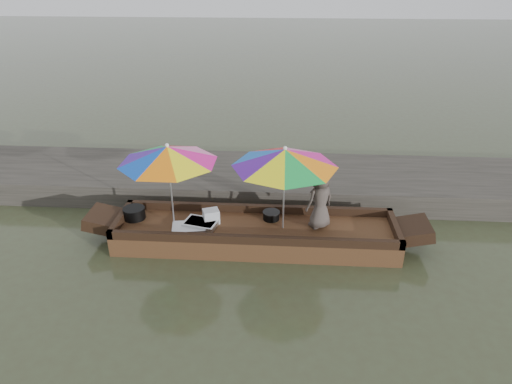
# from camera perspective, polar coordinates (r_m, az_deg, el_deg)

# --- Properties ---
(water) EXTENTS (80.00, 80.00, 0.00)m
(water) POSITION_cam_1_polar(r_m,az_deg,el_deg) (8.40, -0.05, -6.43)
(water) COLOR #3D482D
(water) RESTS_ON ground
(dock) EXTENTS (22.00, 2.20, 0.50)m
(dock) POSITION_cam_1_polar(r_m,az_deg,el_deg) (10.20, 0.79, 1.48)
(dock) COLOR #2D2B26
(dock) RESTS_ON ground
(boat_hull) EXTENTS (5.03, 1.20, 0.35)m
(boat_hull) POSITION_cam_1_polar(r_m,az_deg,el_deg) (8.30, -0.05, -5.41)
(boat_hull) COLOR #3E2515
(boat_hull) RESTS_ON water
(cooking_pot) EXTENTS (0.40, 0.40, 0.21)m
(cooking_pot) POSITION_cam_1_polar(r_m,az_deg,el_deg) (8.73, -14.98, -2.57)
(cooking_pot) COLOR black
(cooking_pot) RESTS_ON boat_hull
(tray_crayfish) EXTENTS (0.67, 0.54, 0.09)m
(tray_crayfish) POSITION_cam_1_polar(r_m,az_deg,el_deg) (8.28, -6.90, -3.94)
(tray_crayfish) COLOR silver
(tray_crayfish) RESTS_ON boat_hull
(tray_scallop) EXTENTS (0.65, 0.50, 0.06)m
(tray_scallop) POSITION_cam_1_polar(r_m,az_deg,el_deg) (8.23, -8.38, -4.38)
(tray_scallop) COLOR silver
(tray_scallop) RESTS_ON boat_hull
(charcoal_grill) EXTENTS (0.30, 0.30, 0.14)m
(charcoal_grill) POSITION_cam_1_polar(r_m,az_deg,el_deg) (8.42, 1.92, -2.99)
(charcoal_grill) COLOR black
(charcoal_grill) RESTS_ON boat_hull
(supply_bag) EXTENTS (0.34, 0.31, 0.26)m
(supply_bag) POSITION_cam_1_polar(r_m,az_deg,el_deg) (8.32, -5.63, -3.05)
(supply_bag) COLOR silver
(supply_bag) RESTS_ON boat_hull
(vendor) EXTENTS (0.63, 0.57, 1.07)m
(vendor) POSITION_cam_1_polar(r_m,az_deg,el_deg) (8.05, 8.04, -0.98)
(vendor) COLOR #483F39
(vendor) RESTS_ON boat_hull
(umbrella_bow) EXTENTS (2.24, 2.24, 1.55)m
(umbrella_bow) POSITION_cam_1_polar(r_m,az_deg,el_deg) (8.07, -10.62, 0.79)
(umbrella_bow) COLOR #E5148A
(umbrella_bow) RESTS_ON boat_hull
(umbrella_stern) EXTENTS (1.82, 1.82, 1.55)m
(umbrella_stern) POSITION_cam_1_polar(r_m,az_deg,el_deg) (7.83, 3.51, 0.39)
(umbrella_stern) COLOR #E51491
(umbrella_stern) RESTS_ON boat_hull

